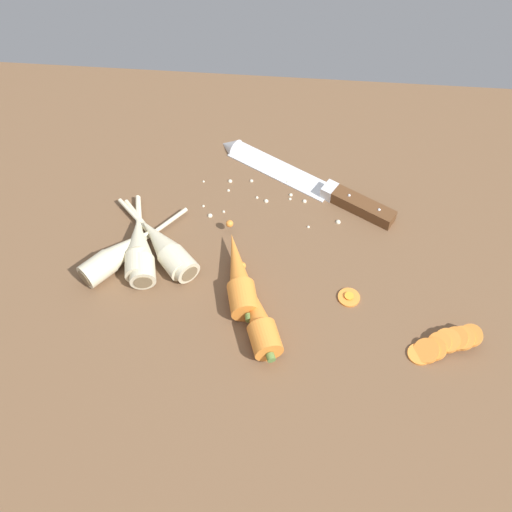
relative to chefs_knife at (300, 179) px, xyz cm
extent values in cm
cube|color=brown|center=(-6.26, -16.07, -2.65)|extent=(120.00, 90.00, 4.00)
cube|color=silver|center=(-3.66, 2.09, -0.40)|extent=(19.55, 13.73, 0.50)
cone|color=silver|center=(-13.39, 7.64, -0.40)|extent=(4.57, 4.93, 3.96)
cube|color=silver|center=(5.03, -2.87, 0.45)|extent=(3.19, 3.54, 2.20)
cube|color=brown|center=(10.67, -6.09, 0.45)|extent=(10.94, 7.88, 2.20)
sphere|color=silver|center=(8.24, -4.70, 1.55)|extent=(0.50, 0.50, 0.50)
sphere|color=silver|center=(13.11, -7.47, 1.55)|extent=(0.50, 0.50, 0.50)
cylinder|color=orange|center=(-7.47, -26.56, 1.45)|extent=(5.33, 6.02, 4.20)
cone|color=orange|center=(-8.97, -20.56, 1.45)|extent=(6.88, 12.97, 3.99)
sphere|color=orange|center=(-11.02, -12.39, 1.45)|extent=(1.20, 1.20, 1.20)
cylinder|color=#5B7F3D|center=(-6.69, -29.64, 1.45)|extent=(1.41, 1.26, 1.20)
cylinder|color=orange|center=(-3.72, -32.95, 1.45)|extent=(5.53, 5.80, 4.20)
cone|color=orange|center=(-5.61, -27.70, 1.45)|extent=(7.54, 11.85, 3.99)
sphere|color=orange|center=(-8.18, -20.56, 1.45)|extent=(1.20, 1.20, 1.20)
cylinder|color=#5B7F3D|center=(-2.72, -35.70, 1.45)|extent=(1.47, 1.35, 1.20)
cylinder|color=beige|center=(-18.45, -20.67, 1.35)|extent=(5.86, 5.90, 4.00)
cone|color=beige|center=(-22.35, -16.07, 1.35)|extent=(7.89, 8.35, 3.80)
cylinder|color=beige|center=(-26.34, -11.35, 0.45)|extent=(5.93, 6.83, 0.70)
cylinder|color=#7A6647|center=(-17.05, -22.33, 1.35)|extent=(2.33, 2.04, 2.80)
cylinder|color=beige|center=(-24.12, -21.85, 1.35)|extent=(4.76, 4.79, 4.00)
cone|color=beige|center=(-25.30, -16.37, 1.35)|extent=(5.23, 7.81, 3.80)
cylinder|color=beige|center=(-26.51, -10.77, 0.45)|extent=(2.32, 7.73, 0.70)
cylinder|color=#7A6647|center=(-23.69, -23.82, 1.35)|extent=(2.80, 0.88, 2.80)
cylinder|color=beige|center=(-23.27, -22.70, 1.35)|extent=(4.91, 5.10, 4.00)
cone|color=beige|center=(-24.70, -16.97, 1.35)|extent=(5.52, 8.26, 3.80)
cylinder|color=beige|center=(-26.16, -11.09, 0.45)|extent=(2.66, 8.11, 0.70)
cylinder|color=#7A6647|center=(-22.75, -24.76, 1.35)|extent=(2.79, 0.97, 2.80)
cylinder|color=beige|center=(-30.17, -22.94, 1.35)|extent=(6.13, 6.23, 4.00)
cone|color=beige|center=(-25.94, -17.84, 1.35)|extent=(8.34, 8.96, 3.80)
cylinder|color=beige|center=(-21.60, -12.60, 0.45)|extent=(6.40, 7.52, 0.70)
cylinder|color=#7A6647|center=(-31.69, -24.78, 1.35)|extent=(2.35, 2.02, 2.80)
cylinder|color=beige|center=(-17.68, -20.92, 1.35)|extent=(6.19, 6.21, 4.00)
cone|color=beige|center=(-22.27, -16.16, 1.35)|extent=(8.62, 8.73, 3.80)
cylinder|color=beige|center=(-26.99, -11.28, 0.45)|extent=(6.87, 7.08, 0.70)
cylinder|color=#7A6647|center=(-16.02, -22.63, 1.35)|extent=(2.22, 2.16, 2.80)
cylinder|color=orange|center=(18.22, -32.42, -0.30)|extent=(3.42, 3.42, 0.70)
cylinder|color=orange|center=(19.15, -32.04, -0.06)|extent=(3.90, 3.75, 2.59)
cylinder|color=orange|center=(20.26, -31.77, 0.19)|extent=(3.53, 3.39, 2.35)
cylinder|color=orange|center=(20.95, -30.93, 0.43)|extent=(3.45, 3.33, 2.08)
cylinder|color=orange|center=(22.02, -30.56, 0.68)|extent=(3.81, 3.71, 2.02)
cylinder|color=orange|center=(23.18, -30.29, 0.92)|extent=(3.71, 3.56, 2.51)
cylinder|color=orange|center=(24.04, -30.26, 1.17)|extent=(3.70, 3.58, 2.20)
cylinder|color=orange|center=(25.19, -29.86, 1.41)|extent=(3.52, 3.38, 2.29)
cylinder|color=orange|center=(8.31, -23.69, -0.30)|extent=(3.36, 3.36, 0.70)
cylinder|color=#FF9E2B|center=(8.31, -23.69, -0.03)|extent=(1.41, 1.41, 0.16)
sphere|color=beige|center=(-12.30, -3.30, -0.39)|extent=(0.53, 0.53, 0.53)
sphere|color=beige|center=(-1.50, -3.43, -0.33)|extent=(0.65, 0.65, 0.65)
sphere|color=beige|center=(0.91, -4.70, -0.28)|extent=(0.74, 0.74, 0.74)
sphere|color=beige|center=(-12.26, -1.09, -0.28)|extent=(0.74, 0.74, 0.74)
sphere|color=beige|center=(-1.58, -4.37, -0.38)|extent=(0.53, 0.53, 0.53)
sphere|color=beige|center=(-16.90, -1.55, -0.45)|extent=(0.41, 0.41, 0.41)
sphere|color=beige|center=(-14.74, -9.26, -0.24)|extent=(0.83, 0.83, 0.83)
sphere|color=beige|center=(6.64, -8.83, -0.22)|extent=(0.86, 0.86, 0.86)
sphere|color=beige|center=(-8.53, -0.69, -0.33)|extent=(0.63, 0.63, 0.63)
sphere|color=beige|center=(-7.25, -4.53, -0.39)|extent=(0.53, 0.53, 0.53)
sphere|color=beige|center=(1.75, -10.29, -0.40)|extent=(0.49, 0.49, 0.49)
sphere|color=beige|center=(-2.13, -0.61, -0.23)|extent=(0.85, 0.85, 0.85)
sphere|color=beige|center=(-16.15, -7.23, -0.42)|extent=(0.47, 0.47, 0.47)
sphere|color=beige|center=(-12.56, -8.18, -0.40)|extent=(0.50, 0.50, 0.50)
sphere|color=beige|center=(-5.61, -5.21, -0.26)|extent=(0.77, 0.77, 0.77)
camera|label=1|loc=(-1.49, -74.35, 76.80)|focal=42.60mm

